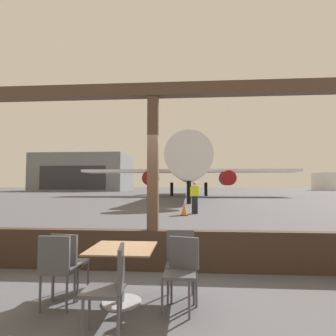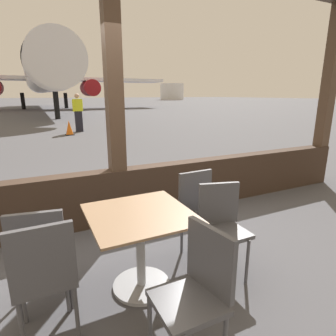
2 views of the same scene
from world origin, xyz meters
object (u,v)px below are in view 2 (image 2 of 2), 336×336
(traffic_cone, at_px, (69,128))
(ground_crew_worker, at_px, (78,112))
(dining_table, at_px, (140,243))
(cafe_chair_window_right, at_px, (40,250))
(cafe_chair_aisle_left, at_px, (221,221))
(cafe_chair_window_left, at_px, (200,207))
(fuel_storage_tank, at_px, (172,92))
(airplane, at_px, (44,75))
(cafe_chair_side_extra, at_px, (44,272))
(cafe_chair_aisle_right, at_px, (198,285))

(traffic_cone, bearing_deg, ground_crew_worker, 60.00)
(dining_table, distance_m, cafe_chair_window_right, 0.80)
(cafe_chair_window_right, height_order, cafe_chair_aisle_left, cafe_chair_window_right)
(cafe_chair_window_left, relative_size, fuel_storage_tank, 0.12)
(cafe_chair_window_left, distance_m, traffic_cone, 10.29)
(airplane, bearing_deg, dining_table, -91.62)
(dining_table, relative_size, airplane, 0.03)
(cafe_chair_window_left, distance_m, ground_crew_worker, 11.28)
(cafe_chair_window_right, bearing_deg, ground_crew_worker, 80.01)
(dining_table, height_order, ground_crew_worker, ground_crew_worker)
(cafe_chair_window_left, distance_m, cafe_chair_side_extra, 1.63)
(cafe_chair_aisle_left, bearing_deg, airplane, 89.79)
(cafe_chair_aisle_right, relative_size, traffic_cone, 1.49)
(cafe_chair_window_left, xyz_separation_m, airplane, (0.15, 32.18, 3.18))
(airplane, bearing_deg, traffic_cone, -90.68)
(dining_table, bearing_deg, fuel_storage_tank, 63.10)
(cafe_chair_aisle_left, bearing_deg, ground_crew_worker, 87.91)
(cafe_chair_side_extra, bearing_deg, cafe_chair_window_right, 92.38)
(cafe_chair_aisle_left, distance_m, ground_crew_worker, 11.63)
(cafe_chair_window_right, relative_size, ground_crew_worker, 0.51)
(traffic_cone, bearing_deg, airplane, 89.32)
(ground_crew_worker, xyz_separation_m, fuel_storage_tank, (38.71, 67.18, 1.57))
(dining_table, xyz_separation_m, cafe_chair_window_right, (-0.79, 0.09, 0.09))
(cafe_chair_window_left, xyz_separation_m, ground_crew_worker, (0.45, 11.27, 0.36))
(cafe_chair_window_right, distance_m, cafe_chair_aisle_right, 1.26)
(cafe_chair_aisle_right, relative_size, airplane, 0.03)
(dining_table, xyz_separation_m, airplane, (0.92, 32.43, 3.28))
(dining_table, height_order, cafe_chair_window_right, cafe_chair_window_right)
(cafe_chair_aisle_left, xyz_separation_m, airplane, (0.12, 32.52, 3.20))
(cafe_chair_window_right, bearing_deg, airplane, 86.97)
(ground_crew_worker, bearing_deg, fuel_storage_tank, 60.05)
(cafe_chair_window_right, xyz_separation_m, fuel_storage_tank, (40.72, 78.61, 1.93))
(cafe_chair_window_right, bearing_deg, traffic_cone, 82.11)
(cafe_chair_window_left, bearing_deg, cafe_chair_window_right, -174.01)
(cafe_chair_window_right, relative_size, fuel_storage_tank, 0.12)
(cafe_chair_aisle_right, height_order, traffic_cone, cafe_chair_aisle_right)
(dining_table, distance_m, traffic_cone, 10.56)
(traffic_cone, height_order, fuel_storage_tank, fuel_storage_tank)
(cafe_chair_window_right, height_order, fuel_storage_tank, fuel_storage_tank)
(dining_table, bearing_deg, cafe_chair_window_left, 18.23)
(dining_table, bearing_deg, cafe_chair_window_right, 173.46)
(cafe_chair_aisle_right, xyz_separation_m, airplane, (0.84, 33.24, 3.17))
(cafe_chair_window_left, xyz_separation_m, cafe_chair_window_right, (-1.56, -0.16, -0.01))
(cafe_chair_window_right, height_order, cafe_chair_aisle_right, cafe_chair_aisle_right)
(cafe_chair_side_extra, xyz_separation_m, fuel_storage_tank, (40.70, 78.96, 1.91))
(cafe_chair_window_left, relative_size, airplane, 0.03)
(airplane, relative_size, ground_crew_worker, 19.26)
(dining_table, xyz_separation_m, cafe_chair_window_left, (0.77, 0.25, 0.09))
(cafe_chair_aisle_left, relative_size, cafe_chair_aisle_right, 0.95)
(traffic_cone, bearing_deg, cafe_chair_side_extra, -97.57)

